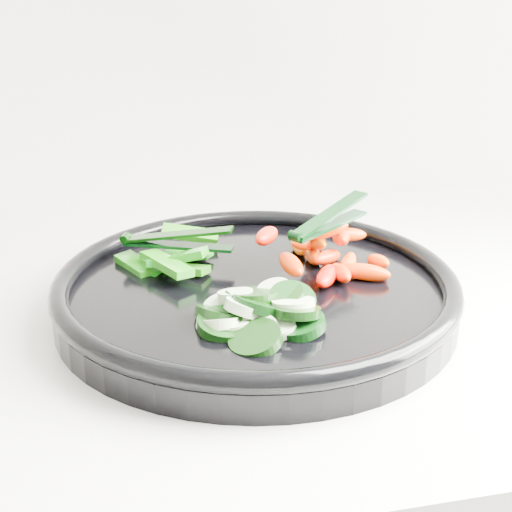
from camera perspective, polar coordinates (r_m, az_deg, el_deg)
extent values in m
cylinder|color=black|center=(0.67, 0.00, -3.38)|extent=(0.46, 0.46, 0.02)
torus|color=black|center=(0.66, 0.00, -1.93)|extent=(0.47, 0.47, 0.02)
cylinder|color=black|center=(0.56, -0.04, -6.70)|extent=(0.06, 0.06, 0.03)
cylinder|color=beige|center=(0.57, 0.08, -6.18)|extent=(0.05, 0.05, 0.02)
cylinder|color=black|center=(0.60, -2.80, -4.76)|extent=(0.06, 0.06, 0.03)
cylinder|color=beige|center=(0.59, -2.69, -5.43)|extent=(0.04, 0.04, 0.02)
cylinder|color=black|center=(0.58, 3.47, -5.58)|extent=(0.06, 0.06, 0.02)
cylinder|color=beige|center=(0.58, 1.90, -5.84)|extent=(0.04, 0.04, 0.02)
cylinder|color=black|center=(0.61, -2.53, -4.27)|extent=(0.05, 0.05, 0.02)
cylinder|color=beige|center=(0.62, -2.56, -3.96)|extent=(0.05, 0.05, 0.02)
cylinder|color=black|center=(0.59, -2.12, -4.99)|extent=(0.05, 0.05, 0.01)
cylinder|color=#D3F2C2|center=(0.59, -1.81, -5.36)|extent=(0.05, 0.05, 0.01)
cylinder|color=black|center=(0.58, -2.51, -5.54)|extent=(0.06, 0.06, 0.02)
cylinder|color=beige|center=(0.58, -3.43, -5.47)|extent=(0.04, 0.04, 0.01)
cylinder|color=black|center=(0.59, -2.71, -5.26)|extent=(0.05, 0.05, 0.02)
cylinder|color=beige|center=(0.59, -2.05, -5.06)|extent=(0.04, 0.04, 0.02)
cylinder|color=black|center=(0.61, -0.30, -3.21)|extent=(0.05, 0.05, 0.02)
cylinder|color=beige|center=(0.61, -1.66, -3.17)|extent=(0.03, 0.03, 0.02)
cylinder|color=black|center=(0.59, 0.12, -4.01)|extent=(0.05, 0.05, 0.03)
cylinder|color=#DBFAC8|center=(0.59, -0.93, -4.19)|extent=(0.04, 0.04, 0.03)
cylinder|color=black|center=(0.60, 2.91, -3.55)|extent=(0.06, 0.06, 0.03)
cylinder|color=beige|center=(0.61, 2.57, -3.32)|extent=(0.04, 0.04, 0.02)
cylinder|color=black|center=(0.61, 2.07, -3.33)|extent=(0.05, 0.05, 0.02)
cylinder|color=beige|center=(0.62, 1.43, -2.75)|extent=(0.04, 0.04, 0.02)
cylinder|color=black|center=(0.58, 3.31, -4.47)|extent=(0.04, 0.05, 0.02)
cylinder|color=beige|center=(0.59, 3.03, -3.96)|extent=(0.04, 0.04, 0.02)
ellipsoid|color=#FD4F00|center=(0.69, 7.35, -0.73)|extent=(0.04, 0.04, 0.02)
ellipsoid|color=#EF0D00|center=(0.67, 5.71, -1.61)|extent=(0.04, 0.06, 0.03)
ellipsoid|color=#FF4A00|center=(0.68, 8.73, -1.28)|extent=(0.05, 0.04, 0.02)
ellipsoid|color=#E04800|center=(0.71, 9.72, -0.41)|extent=(0.02, 0.04, 0.02)
ellipsoid|color=#DA4D00|center=(0.71, 4.63, 0.01)|extent=(0.02, 0.05, 0.02)
ellipsoid|color=#FF1100|center=(0.68, 6.76, -1.34)|extent=(0.02, 0.05, 0.02)
ellipsoid|color=#FF1D00|center=(0.71, 5.73, -0.08)|extent=(0.05, 0.04, 0.02)
ellipsoid|color=#E85A00|center=(0.76, 4.53, 1.44)|extent=(0.03, 0.05, 0.03)
ellipsoid|color=#FF6600|center=(0.74, 3.41, 0.93)|extent=(0.02, 0.05, 0.02)
ellipsoid|color=#FF2800|center=(0.65, 2.79, -0.66)|extent=(0.02, 0.06, 0.02)
ellipsoid|color=#ED2D00|center=(0.73, 6.80, 1.52)|extent=(0.03, 0.06, 0.03)
ellipsoid|color=#E35D00|center=(0.71, 4.66, 1.06)|extent=(0.03, 0.04, 0.02)
ellipsoid|color=#EF3500|center=(0.71, 4.14, 1.06)|extent=(0.05, 0.04, 0.02)
ellipsoid|color=#F94F00|center=(0.73, 7.36, 1.73)|extent=(0.05, 0.02, 0.02)
ellipsoid|color=#FF2C00|center=(0.71, 5.58, 2.17)|extent=(0.05, 0.03, 0.03)
ellipsoid|color=#FF2200|center=(0.68, 0.87, 1.62)|extent=(0.04, 0.05, 0.02)
ellipsoid|color=#DE3800|center=(0.70, 5.66, 2.13)|extent=(0.05, 0.02, 0.02)
cube|color=#1D6109|center=(0.71, -6.59, -0.38)|extent=(0.02, 0.06, 0.02)
cube|color=#186D0A|center=(0.72, -7.17, -0.22)|extent=(0.03, 0.06, 0.02)
cube|color=#15690A|center=(0.72, -5.43, 0.01)|extent=(0.05, 0.04, 0.02)
cube|color=#156809|center=(0.69, -5.62, -1.05)|extent=(0.05, 0.04, 0.01)
cube|color=#166509|center=(0.71, -7.32, -0.49)|extent=(0.05, 0.05, 0.02)
cube|color=#1E6509|center=(0.71, -9.60, -0.64)|extent=(0.04, 0.06, 0.01)
cube|color=#0C6009|center=(0.72, -8.04, -0.39)|extent=(0.02, 0.07, 0.03)
cube|color=#20690A|center=(0.69, -6.42, -0.18)|extent=(0.06, 0.05, 0.03)
cube|color=#1E710A|center=(0.68, -7.15, -0.62)|extent=(0.05, 0.07, 0.01)
cube|color=#0E6609|center=(0.76, -5.28, 1.78)|extent=(0.06, 0.03, 0.02)
cylinder|color=black|center=(0.65, 3.16, 1.62)|extent=(0.01, 0.01, 0.01)
cube|color=black|center=(0.69, 5.91, 2.47)|extent=(0.10, 0.08, 0.00)
cube|color=black|center=(0.69, 5.95, 3.37)|extent=(0.10, 0.08, 0.02)
cylinder|color=black|center=(0.72, -10.41, 1.44)|extent=(0.01, 0.01, 0.01)
cube|color=black|center=(0.71, -6.22, 0.84)|extent=(0.11, 0.06, 0.00)
cube|color=black|center=(0.71, -6.26, 1.71)|extent=(0.11, 0.06, 0.02)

